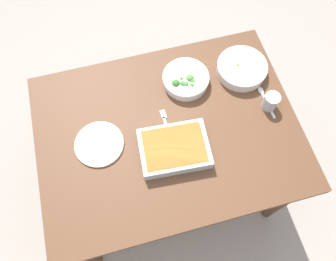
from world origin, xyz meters
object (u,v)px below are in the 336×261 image
object	(u,v)px
side_plate	(99,144)
fork_on_table	(166,124)
spoon_by_stew	(232,72)
spoon_spare	(264,98)
stew_bowl	(242,68)
baking_dish	(174,149)
drink_cup	(270,102)
spoon_by_broccoli	(192,87)
broccoli_bowl	(186,79)

from	to	relation	value
side_plate	fork_on_table	bearing A→B (deg)	3.62
side_plate	spoon_by_stew	size ratio (longest dim) A/B	1.25
spoon_spare	side_plate	bearing A→B (deg)	-177.76
stew_bowl	spoon_spare	world-z (taller)	stew_bowl
spoon_by_stew	spoon_spare	xyz separation A→B (m)	(0.10, -0.18, 0.00)
baking_dish	drink_cup	size ratio (longest dim) A/B	3.71
stew_bowl	spoon_by_stew	xyz separation A→B (m)	(-0.04, 0.01, -0.03)
stew_bowl	fork_on_table	distance (m)	0.47
stew_bowl	spoon_by_broccoli	bearing A→B (deg)	-174.98
spoon_by_stew	broccoli_bowl	bearing A→B (deg)	178.83
spoon_by_broccoli	side_plate	bearing A→B (deg)	-159.82
spoon_spare	fork_on_table	xyz separation A→B (m)	(-0.49, -0.01, -0.00)
spoon_by_stew	spoon_by_broccoli	size ratio (longest dim) A/B	1.12
baking_dish	broccoli_bowl	bearing A→B (deg)	65.62
spoon_by_broccoli	fork_on_table	distance (m)	0.24
spoon_by_broccoli	spoon_spare	size ratio (longest dim) A/B	0.89
fork_on_table	spoon_spare	bearing A→B (deg)	1.36
stew_bowl	baking_dish	xyz separation A→B (m)	(-0.43, -0.32, 0.00)
stew_bowl	baking_dish	bearing A→B (deg)	-143.52
drink_cup	spoon_by_broccoli	xyz separation A→B (m)	(-0.32, 0.19, -0.03)
baking_dish	spoon_by_stew	distance (m)	0.51
stew_bowl	spoon_by_broccoli	world-z (taller)	stew_bowl
stew_bowl	drink_cup	xyz separation A→B (m)	(0.06, -0.21, 0.01)
drink_cup	spoon_by_stew	distance (m)	0.25
drink_cup	fork_on_table	xyz separation A→B (m)	(-0.49, 0.03, -0.04)
drink_cup	side_plate	xyz separation A→B (m)	(-0.81, 0.01, -0.03)
broccoli_bowl	baking_dish	size ratio (longest dim) A/B	0.72
spoon_spare	drink_cup	bearing A→B (deg)	-87.19
drink_cup	spoon_spare	world-z (taller)	drink_cup
baking_dish	spoon_spare	size ratio (longest dim) A/B	1.80
stew_bowl	spoon_spare	xyz separation A→B (m)	(0.06, -0.17, -0.03)
side_plate	spoon_spare	size ratio (longest dim) A/B	1.25
drink_cup	spoon_spare	bearing A→B (deg)	92.81
baking_dish	spoon_by_stew	bearing A→B (deg)	39.98
side_plate	stew_bowl	bearing A→B (deg)	15.16
stew_bowl	drink_cup	size ratio (longest dim) A/B	2.91
fork_on_table	side_plate	bearing A→B (deg)	-176.38
spoon_by_broccoli	fork_on_table	world-z (taller)	spoon_by_broccoli
broccoli_bowl	spoon_by_broccoli	size ratio (longest dim) A/B	1.45
broccoli_bowl	fork_on_table	size ratio (longest dim) A/B	1.28
broccoli_bowl	fork_on_table	distance (m)	0.25
side_plate	baking_dish	bearing A→B (deg)	-20.49
broccoli_bowl	spoon_spare	bearing A→B (deg)	-28.34
stew_bowl	drink_cup	world-z (taller)	drink_cup
drink_cup	broccoli_bowl	bearing A→B (deg)	146.50
fork_on_table	stew_bowl	bearing A→B (deg)	22.86
drink_cup	spoon_by_stew	size ratio (longest dim) A/B	0.48
side_plate	spoon_spare	bearing A→B (deg)	2.24
spoon_by_stew	spoon_spare	size ratio (longest dim) A/B	1.00
spoon_spare	spoon_by_broccoli	bearing A→B (deg)	154.80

